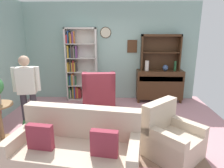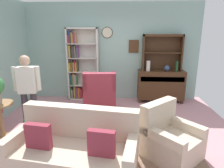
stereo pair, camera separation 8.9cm
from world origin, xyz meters
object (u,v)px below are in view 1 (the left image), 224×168
vase_tall (147,66)px  book_stack (101,116)px  vase_round (165,68)px  couch_floral (77,151)px  potted_plant_small (28,126)px  bookshelf (79,66)px  coffee_table (100,120)px  armchair_floral (171,139)px  sideboard_hutch (161,47)px  plant_stand (0,118)px  bottle_wine (175,66)px  person_reading (27,89)px  sideboard (159,84)px  wingback_chair (99,97)px

vase_tall → book_stack: 2.42m
vase_round → book_stack: size_ratio=0.92×
couch_floral → potted_plant_small: couch_floral is taller
bookshelf → coffee_table: bearing=-69.4°
armchair_floral → sideboard_hutch: bearing=83.5°
vase_tall → armchair_floral: (0.08, -2.57, -0.77)m
couch_floral → plant_stand: 1.78m
bottle_wine → person_reading: size_ratio=0.18×
couch_floral → potted_plant_small: size_ratio=6.16×
bookshelf → book_stack: 2.44m
potted_plant_small → bottle_wine: bearing=30.4°
bottle_wine → person_reading: 3.83m
couch_floral → book_stack: (0.27, 0.94, 0.14)m
sideboard_hutch → couch_floral: (-1.78, -3.18, -1.25)m
sideboard → book_stack: 2.61m
potted_plant_small → book_stack: (1.46, -0.08, 0.27)m
bottle_wine → potted_plant_small: size_ratio=0.92×
armchair_floral → wingback_chair: 2.26m
bottle_wine → plant_stand: bottle_wine is taller
vase_round → plant_stand: 4.19m
plant_stand → person_reading: (0.40, 0.37, 0.46)m
person_reading → potted_plant_small: bearing=-89.2°
bookshelf → vase_round: bearing=-3.4°
armchair_floral → wingback_chair: wingback_chair is taller
sideboard_hutch → bottle_wine: size_ratio=3.89×
potted_plant_small → vase_round: bearing=32.7°
book_stack → wingback_chair: bearing=97.4°
couch_floral → person_reading: size_ratio=1.22×
vase_tall → plant_stand: 3.76m
vase_round → vase_tall: bearing=-178.5°
plant_stand → vase_round: bearing=32.5°
coffee_table → wingback_chair: bearing=96.5°
bookshelf → person_reading: bearing=-107.1°
bottle_wine → potted_plant_small: (-3.36, -1.97, -0.88)m
armchair_floral → potted_plant_small: (-2.65, 0.59, -0.11)m
vase_tall → wingback_chair: (-1.28, -0.77, -0.68)m
wingback_chair → book_stack: bearing=-82.6°
bookshelf → book_stack: bookshelf is taller
person_reading → coffee_table: size_ratio=1.95×
vase_tall → bookshelf: bearing=175.3°
bookshelf → book_stack: bearing=-69.1°
couch_floral → wingback_chair: size_ratio=1.81×
vase_round → coffee_table: bearing=-129.4°
vase_round → plant_stand: bearing=-147.5°
person_reading → vase_tall: bearing=35.7°
wingback_chair → coffee_table: size_ratio=1.31×
vase_round → book_stack: bearing=-128.4°
bottle_wine → book_stack: size_ratio=1.53×
armchair_floral → wingback_chair: (-1.36, 1.80, 0.09)m
bottle_wine → bookshelf: bearing=176.4°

